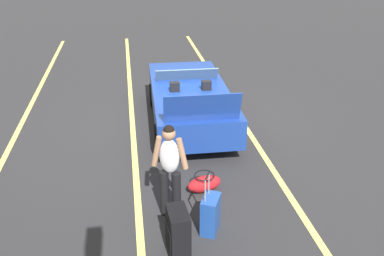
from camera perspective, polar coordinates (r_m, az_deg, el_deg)
ground_plane at (r=10.01m, az=-0.33°, el=0.69°), size 80.00×80.00×0.00m
lot_line_near at (r=10.27m, az=6.87°, el=1.18°), size 18.00×0.12×0.01m
lot_line_mid at (r=9.91m, az=-8.34°, el=0.13°), size 18.00×0.12×0.01m
lot_line_far at (r=10.27m, az=-23.54°, el=-0.93°), size 18.00×0.12×0.01m
convertible_car at (r=9.95m, az=-0.48°, el=4.26°), size 4.19×1.92×1.53m
suitcase_large_black at (r=6.03m, az=-1.98°, el=-14.47°), size 0.50×0.33×0.74m
suitcase_medium_bright at (r=6.45m, az=2.62°, el=-12.00°), size 0.46×0.39×1.01m
duffel_bag at (r=7.41m, az=1.74°, el=-7.79°), size 0.45×0.69×0.34m
traveler_person at (r=6.43m, az=-3.14°, el=-5.44°), size 0.32×0.60×1.65m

